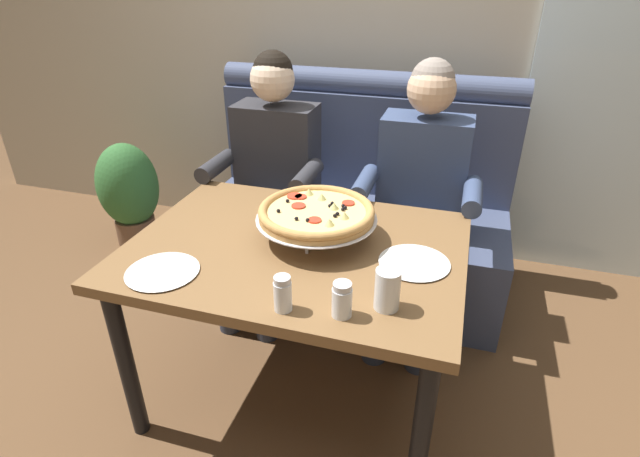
% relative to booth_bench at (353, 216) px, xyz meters
% --- Properties ---
extents(ground_plane, '(16.00, 16.00, 0.00)m').
position_rel_booth_bench_xyz_m(ground_plane, '(0.00, -0.91, -0.40)').
color(ground_plane, brown).
extents(back_wall_with_window, '(6.00, 0.12, 2.80)m').
position_rel_booth_bench_xyz_m(back_wall_with_window, '(0.00, 0.57, 1.00)').
color(back_wall_with_window, '#BCB29E').
rests_on(back_wall_with_window, ground_plane).
extents(booth_bench, '(1.62, 0.78, 1.13)m').
position_rel_booth_bench_xyz_m(booth_bench, '(0.00, 0.00, 0.00)').
color(booth_bench, '#424C6B').
rests_on(booth_bench, ground_plane).
extents(dining_table, '(1.20, 0.89, 0.72)m').
position_rel_booth_bench_xyz_m(dining_table, '(0.00, -0.91, 0.24)').
color(dining_table, brown).
rests_on(dining_table, ground_plane).
extents(diner_left, '(0.54, 0.64, 1.27)m').
position_rel_booth_bench_xyz_m(diner_left, '(-0.37, -0.27, 0.31)').
color(diner_left, '#2D3342').
rests_on(diner_left, ground_plane).
extents(diner_right, '(0.54, 0.64, 1.27)m').
position_rel_booth_bench_xyz_m(diner_right, '(0.37, -0.27, 0.31)').
color(diner_right, '#2D3342').
rests_on(diner_right, ground_plane).
extents(pizza, '(0.44, 0.44, 0.14)m').
position_rel_booth_bench_xyz_m(pizza, '(0.06, -0.84, 0.43)').
color(pizza, silver).
rests_on(pizza, dining_table).
extents(shaker_pepper_flakes, '(0.05, 0.05, 0.11)m').
position_rel_booth_bench_xyz_m(shaker_pepper_flakes, '(0.09, -1.27, 0.37)').
color(shaker_pepper_flakes, white).
rests_on(shaker_pepper_flakes, dining_table).
extents(shaker_oregano, '(0.06, 0.06, 0.11)m').
position_rel_booth_bench_xyz_m(shaker_oregano, '(0.26, -1.25, 0.37)').
color(shaker_oregano, white).
rests_on(shaker_oregano, dining_table).
extents(plate_near_left, '(0.24, 0.24, 0.02)m').
position_rel_booth_bench_xyz_m(plate_near_left, '(-0.36, -1.21, 0.33)').
color(plate_near_left, white).
rests_on(plate_near_left, dining_table).
extents(plate_near_right, '(0.24, 0.24, 0.02)m').
position_rel_booth_bench_xyz_m(plate_near_right, '(0.43, -0.91, 0.33)').
color(plate_near_right, white).
rests_on(plate_near_right, dining_table).
extents(drinking_glass, '(0.08, 0.08, 0.13)m').
position_rel_booth_bench_xyz_m(drinking_glass, '(0.38, -1.18, 0.38)').
color(drinking_glass, silver).
rests_on(drinking_glass, dining_table).
extents(patio_chair, '(0.43, 0.43, 0.86)m').
position_rel_booth_bench_xyz_m(patio_chair, '(1.38, 1.34, 0.13)').
color(patio_chair, black).
rests_on(patio_chair, ground_plane).
extents(potted_plant, '(0.36, 0.36, 0.70)m').
position_rel_booth_bench_xyz_m(potted_plant, '(-1.38, -0.08, -0.01)').
color(potted_plant, brown).
rests_on(potted_plant, ground_plane).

